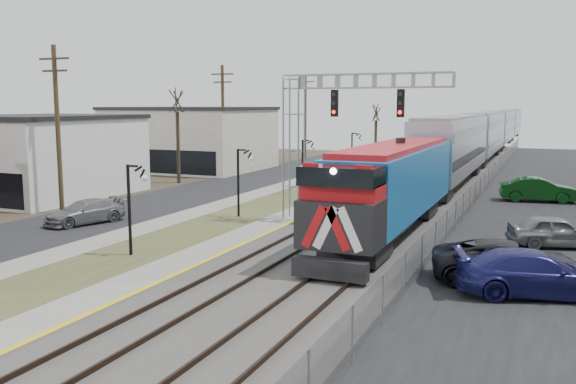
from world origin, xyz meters
The scene contains 19 objects.
street_west centered at (-11.50, 35.00, 0.02)m, with size 7.00×120.00×0.04m, color black.
sidewalk centered at (-7.00, 35.00, 0.04)m, with size 2.00×120.00×0.08m, color gray.
grass_median centered at (-4.00, 35.00, 0.03)m, with size 4.00×120.00×0.06m, color #3E4725.
platform centered at (-1.00, 35.00, 0.12)m, with size 2.00×120.00×0.24m, color gray.
ballast_bed centered at (4.00, 35.00, 0.10)m, with size 8.00×120.00×0.20m, color #595651.
platform_edge centered at (-0.12, 35.00, 0.24)m, with size 0.24×120.00×0.01m, color gold.
track_near centered at (2.00, 35.00, 0.28)m, with size 1.58×120.00×0.15m.
track_far centered at (5.50, 35.00, 0.28)m, with size 1.58×120.00×0.15m.
train centered at (5.50, 72.91, 2.94)m, with size 3.00×108.65×5.33m.
signal_gantry centered at (1.22, 27.99, 5.59)m, with size 9.00×1.07×8.15m.
lampposts centered at (-4.00, 18.29, 2.00)m, with size 0.14×62.14×4.00m.
utility_poles centered at (-14.50, 25.00, 5.00)m, with size 0.28×80.28×10.00m.
fence centered at (8.20, 35.00, 0.80)m, with size 0.04×120.00×1.60m, color gray.
bare_trees centered at (-12.66, 38.91, 2.70)m, with size 12.30×42.30×5.95m.
car_lot_c centered at (11.38, 20.07, 0.77)m, with size 2.56×5.56×1.54m, color black.
car_lot_d centered at (12.28, 18.86, 0.78)m, with size 2.19×5.39×1.56m, color #171953.
car_lot_e centered at (12.99, 27.00, 0.73)m, with size 1.73×4.29×1.46m, color slate.
car_lot_f centered at (11.97, 41.01, 0.81)m, with size 1.72×4.94×1.63m, color #0C3C12.
car_street_b centered at (-10.80, 22.84, 0.65)m, with size 1.82×4.46×1.30m, color slate.
Camera 1 is at (12.48, -3.03, 6.54)m, focal length 38.00 mm.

